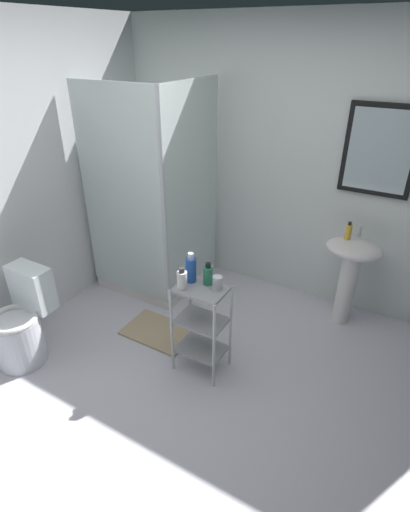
% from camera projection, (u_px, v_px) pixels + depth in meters
% --- Properties ---
extents(ground_plane, '(4.20, 4.20, 0.02)m').
position_uv_depth(ground_plane, '(199.00, 411.00, 2.80)').
color(ground_plane, silver).
extents(wall_back, '(4.20, 0.14, 2.50)m').
position_uv_depth(wall_back, '(304.00, 169.00, 3.59)').
color(wall_back, silver).
rests_on(wall_back, ground_plane).
extents(shower_stall, '(0.92, 0.92, 2.00)m').
position_uv_depth(shower_stall, '(158.00, 244.00, 4.01)').
color(shower_stall, white).
rests_on(shower_stall, ground_plane).
extents(pedestal_sink, '(0.46, 0.37, 0.81)m').
position_uv_depth(pedestal_sink, '(351.00, 266.00, 3.41)').
color(pedestal_sink, white).
rests_on(pedestal_sink, ground_plane).
extents(sink_faucet, '(0.03, 0.03, 0.10)m').
position_uv_depth(sink_faucet, '(360.00, 231.00, 3.36)').
color(sink_faucet, silver).
rests_on(sink_faucet, pedestal_sink).
extents(toilet, '(0.37, 0.49, 0.76)m').
position_uv_depth(toilet, '(22.00, 325.00, 3.13)').
color(toilet, white).
rests_on(toilet, ground_plane).
extents(storage_cart, '(0.38, 0.28, 0.74)m').
position_uv_depth(storage_cart, '(201.00, 322.00, 2.97)').
color(storage_cart, silver).
rests_on(storage_cart, ground_plane).
extents(hand_soap_bottle, '(0.05, 0.05, 0.15)m').
position_uv_depth(hand_soap_bottle, '(348.00, 231.00, 3.31)').
color(hand_soap_bottle, gold).
rests_on(hand_soap_bottle, pedestal_sink).
extents(lotion_bottle_white, '(0.07, 0.07, 0.17)m').
position_uv_depth(lotion_bottle_white, '(182.00, 280.00, 2.78)').
color(lotion_bottle_white, white).
rests_on(lotion_bottle_white, storage_cart).
extents(shampoo_bottle_blue, '(0.08, 0.08, 0.23)m').
position_uv_depth(shampoo_bottle_blue, '(191.00, 269.00, 2.85)').
color(shampoo_bottle_blue, '#2555B4').
rests_on(shampoo_bottle_blue, storage_cart).
extents(body_wash_bottle_green, '(0.07, 0.07, 0.17)m').
position_uv_depth(body_wash_bottle_green, '(208.00, 275.00, 2.83)').
color(body_wash_bottle_green, '#2E8B61').
rests_on(body_wash_bottle_green, storage_cart).
extents(rinse_cup, '(0.07, 0.07, 0.10)m').
position_uv_depth(rinse_cup, '(217.00, 283.00, 2.79)').
color(rinse_cup, silver).
rests_on(rinse_cup, storage_cart).
extents(bath_mat, '(0.60, 0.40, 0.02)m').
position_uv_depth(bath_mat, '(159.00, 331.00, 3.53)').
color(bath_mat, tan).
rests_on(bath_mat, ground_plane).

